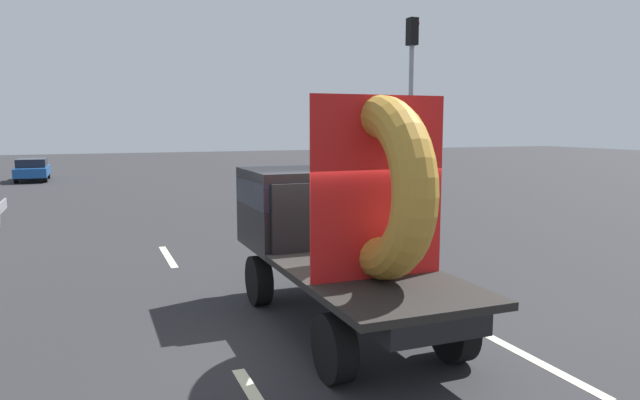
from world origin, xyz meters
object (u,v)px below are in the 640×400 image
at_px(distant_sedan, 303,192).
at_px(oncoming_car, 32,169).
at_px(traffic_light, 411,90).
at_px(flatbed_truck, 331,219).

relative_size(distant_sedan, oncoming_car, 1.01).
height_order(distant_sedan, traffic_light, traffic_light).
relative_size(flatbed_truck, oncoming_car, 1.37).
distance_m(flatbed_truck, oncoming_car, 28.15).
xyz_separation_m(distant_sedan, traffic_light, (3.17, -2.16, 3.60)).
bearing_deg(flatbed_truck, traffic_light, 53.40).
bearing_deg(distant_sedan, oncoming_car, 122.24).
xyz_separation_m(distant_sedan, oncoming_car, (-10.09, 16.00, -0.01)).
height_order(distant_sedan, oncoming_car, distant_sedan).
relative_size(distant_sedan, traffic_light, 0.58).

